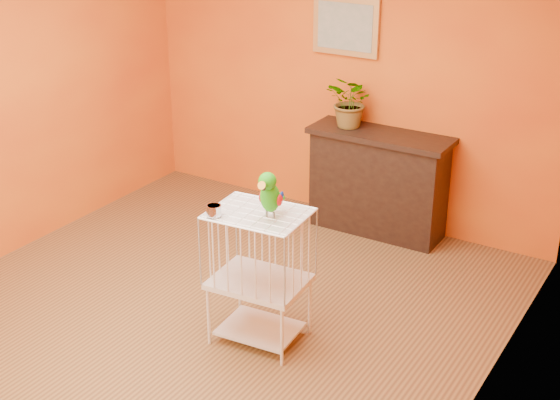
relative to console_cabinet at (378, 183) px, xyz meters
The scene contains 8 objects.
ground 2.13m from the console_cabinet, 102.72° to the right, with size 4.50×4.50×0.00m, color brown.
room_shell 2.37m from the console_cabinet, 102.72° to the right, with size 4.50×4.50×4.50m.
console_cabinet is the anchor object (origin of this frame).
potted_plant 0.70m from the console_cabinet, behind, with size 0.41×0.46×0.36m, color #26722D.
framed_picture 1.38m from the console_cabinet, 157.95° to the left, with size 0.62×0.04×0.50m.
birdcage 1.99m from the console_cabinet, 88.57° to the right, with size 0.66×0.52×0.96m.
feed_cup 2.25m from the console_cabinet, 94.37° to the right, with size 0.10×0.10×0.07m, color silver.
parrot 2.13m from the console_cabinet, 85.62° to the right, with size 0.16×0.29×0.32m.
Camera 1 is at (3.02, -3.81, 3.05)m, focal length 50.00 mm.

